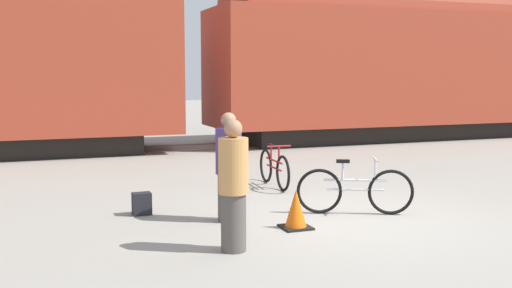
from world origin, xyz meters
The scene contains 10 objects.
ground_plane centered at (0.00, 0.00, 0.00)m, with size 80.00×80.00×0.00m, color gray.
freight_train centered at (0.00, 9.22, 2.88)m, with size 27.22×2.97×5.48m.
rail_near centered at (0.00, 8.51, 0.01)m, with size 39.22×0.07×0.01m, color #4C4238.
rail_far centered at (0.00, 9.94, 0.01)m, with size 39.22×0.07×0.01m, color #4C4238.
bicycle_silver centered at (0.14, 0.28, 0.37)m, with size 1.63×0.79×0.87m.
bicycle_maroon centered at (-0.15, 2.81, 0.35)m, with size 0.46×1.62×0.82m.
person_in_purple centered at (-1.80, 0.55, 0.78)m, with size 0.38×0.38×1.59m.
person_in_tan centered at (-2.21, -0.88, 0.79)m, with size 0.36×0.36×1.60m.
backpack centered at (-2.92, 1.39, 0.17)m, with size 0.28×0.20×0.34m.
traffic_cone centered at (-1.06, -0.17, 0.25)m, with size 0.40×0.40×0.55m.
Camera 1 is at (-4.46, -7.58, 2.13)m, focal length 42.00 mm.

